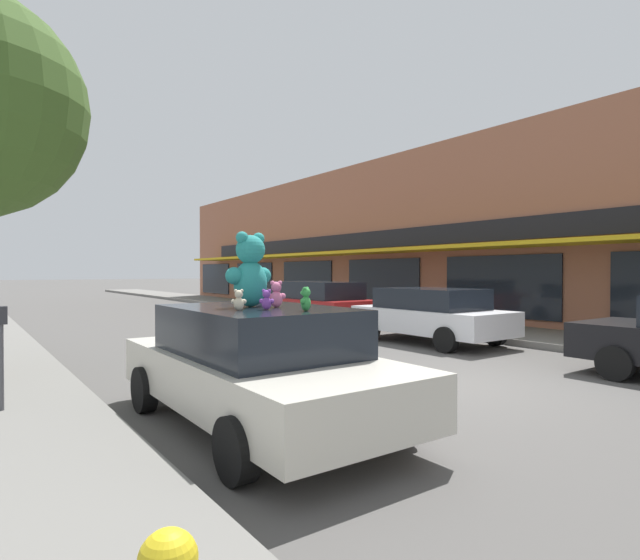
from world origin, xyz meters
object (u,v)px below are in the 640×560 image
plush_art_car (257,363)px  teddy_bear_green (306,299)px  teddy_bear_purple (267,300)px  parked_car_far_center (431,314)px  parking_meter (1,344)px  teddy_bear_black (261,289)px  parked_car_far_right (317,302)px  teddy_bear_cream (239,300)px  teddy_bear_pink (276,295)px  teddy_bear_giant (250,271)px

plush_art_car → teddy_bear_green: (0.13, -0.85, 0.81)m
teddy_bear_purple → plush_art_car: bearing=-66.2°
parked_car_far_center → parking_meter: bearing=-170.1°
teddy_bear_black → parked_car_far_center: teddy_bear_black is taller
parked_car_far_right → teddy_bear_black: bearing=-130.2°
teddy_bear_cream → plush_art_car: bearing=-116.9°
teddy_bear_black → teddy_bear_pink: size_ratio=1.15×
parking_meter → teddy_bear_green: bearing=-45.9°
teddy_bear_cream → parked_car_far_center: teddy_bear_cream is taller
parked_car_far_center → parked_car_far_right: parked_car_far_right is taller
teddy_bear_black → parked_car_far_center: (6.42, 2.46, -0.84)m
teddy_bear_cream → parking_meter: (-2.09, 2.22, -0.57)m
teddy_bear_green → parked_car_far_center: teddy_bear_green is taller
teddy_bear_giant → teddy_bear_green: 1.00m
plush_art_car → parked_car_far_right: 11.20m
teddy_bear_purple → parking_meter: 3.37m
teddy_bear_green → parking_meter: teddy_bear_green is taller
teddy_bear_green → teddy_bear_black: bearing=-139.1°
teddy_bear_green → teddy_bear_giant: bearing=-113.4°
teddy_bear_giant → parking_meter: (-2.46, 1.78, -0.89)m
teddy_bear_pink → parked_car_far_right: (6.92, 8.87, -0.76)m
teddy_bear_pink → parked_car_far_center: 7.90m
teddy_bear_green → teddy_bear_pink: (0.02, 0.66, 0.03)m
plush_art_car → teddy_bear_cream: (-0.42, -0.35, 0.79)m
teddy_bear_giant → teddy_bear_cream: teddy_bear_giant is taller
teddy_bear_green → teddy_bear_purple: 0.48m
teddy_bear_cream → parked_car_far_center: bearing=-129.0°
parked_car_far_right → parking_meter: bearing=-144.6°
plush_art_car → teddy_bear_cream: bearing=-140.0°
plush_art_car → teddy_bear_giant: (-0.05, 0.09, 1.12)m
plush_art_car → teddy_bear_green: 1.18m
teddy_bear_pink → parked_car_far_right: bearing=-102.3°
parked_car_far_right → teddy_bear_green: bearing=-126.1°
teddy_bear_purple → teddy_bear_cream: size_ratio=0.99×
teddy_bear_green → teddy_bear_purple: size_ratio=1.13×
plush_art_car → teddy_bear_black: size_ratio=12.15×
teddy_bear_black → teddy_bear_pink: teddy_bear_black is taller
parking_meter → teddy_bear_pink: bearing=-37.8°
teddy_bear_giant → teddy_bear_pink: 0.44m
plush_art_car → parking_meter: bearing=143.7°
teddy_bear_black → parked_car_far_right: 9.98m
plush_art_car → teddy_bear_giant: size_ratio=4.90×
teddy_bear_giant → parked_car_far_right: 11.21m
teddy_bear_black → teddy_bear_pink: 1.36m
teddy_bear_giant → parking_meter: teddy_bear_giant is taller
parked_car_far_right → plush_art_car: bearing=-129.2°
teddy_bear_cream → teddy_bear_giant: bearing=-106.9°
teddy_bear_giant → parked_car_far_center: size_ratio=0.22×
parked_car_far_right → parking_meter: (-9.58, -6.81, 0.15)m
teddy_bear_cream → parked_car_far_right: size_ratio=0.05×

